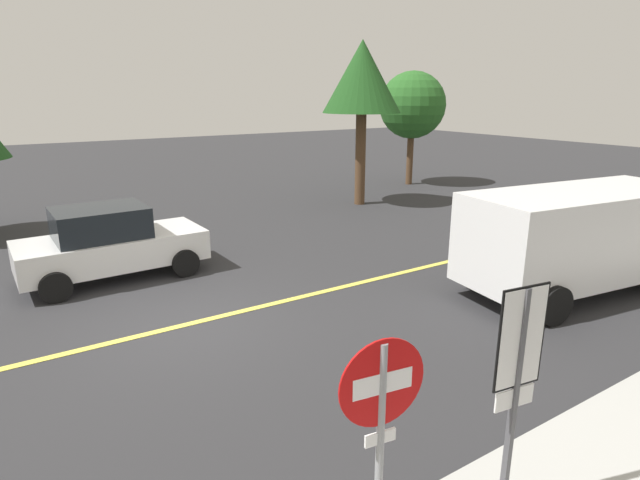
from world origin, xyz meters
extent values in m
plane|color=#2D2D30|center=(0.00, 0.00, 0.00)|extent=(80.00, 80.00, 0.00)
cube|color=#E0D14C|center=(3.00, 0.00, 0.01)|extent=(28.00, 0.16, 0.01)
cylinder|color=gray|center=(-0.25, -5.94, 1.15)|extent=(0.07, 0.07, 2.30)
cylinder|color=red|center=(-0.25, -5.94, 1.96)|extent=(0.75, 0.13, 0.76)
cube|color=white|center=(-0.25, -5.94, 1.96)|extent=(0.53, 0.11, 0.18)
cube|color=white|center=(-0.25, -5.94, 1.46)|extent=(0.28, 0.07, 0.11)
cube|color=#4C4C51|center=(1.20, -6.11, 1.25)|extent=(0.06, 0.06, 2.50)
cube|color=white|center=(1.20, -6.11, 2.02)|extent=(0.50, 0.10, 0.95)
cube|color=black|center=(1.20, -6.11, 2.02)|extent=(0.54, 0.10, 0.99)
cube|color=white|center=(1.20, -6.11, 1.41)|extent=(0.45, 0.09, 0.20)
cube|color=white|center=(7.63, -2.85, 1.29)|extent=(5.42, 2.67, 1.82)
cylinder|color=black|center=(9.52, -2.09, 0.38)|extent=(0.79, 0.36, 0.76)
cylinder|color=black|center=(6.01, -1.63, 0.38)|extent=(0.79, 0.36, 0.76)
cylinder|color=black|center=(5.75, -3.61, 0.38)|extent=(0.79, 0.36, 0.76)
cube|color=white|center=(-0.47, 3.40, 0.66)|extent=(4.07, 1.84, 0.67)
cube|color=black|center=(-0.67, 3.40, 1.33)|extent=(1.97, 1.57, 0.67)
cylinder|color=black|center=(0.87, 4.30, 0.32)|extent=(0.65, 0.24, 0.64)
cylinder|color=black|center=(0.92, 2.58, 0.32)|extent=(0.65, 0.24, 0.64)
cylinder|color=black|center=(-1.86, 4.22, 0.32)|extent=(0.65, 0.24, 0.64)
cylinder|color=black|center=(-1.81, 2.50, 0.32)|extent=(0.65, 0.24, 0.64)
cylinder|color=#513823|center=(9.18, 6.84, 1.70)|extent=(0.39, 0.39, 3.39)
cone|color=#1E4C1C|center=(9.18, 6.84, 4.66)|extent=(2.86, 2.86, 2.54)
cylinder|color=#513823|center=(13.76, 9.12, 1.38)|extent=(0.29, 0.29, 2.75)
sphere|color=#286023|center=(13.76, 9.12, 3.56)|extent=(2.95, 2.95, 2.95)
camera|label=1|loc=(-2.59, -8.67, 4.15)|focal=29.00mm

